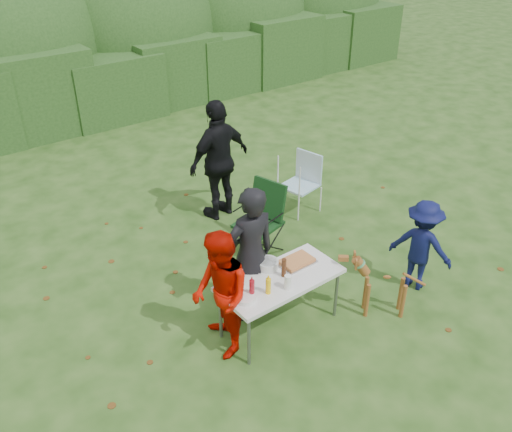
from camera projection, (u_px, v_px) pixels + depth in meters
ground at (269, 327)px, 6.71m from camera, size 80.00×80.00×0.00m
hedge_row at (38, 97)px, 11.72m from camera, size 22.00×1.40×1.70m
shrub_backdrop at (8, 47)px, 12.43m from camera, size 20.00×2.60×3.20m
folding_table at (280, 282)px, 6.39m from camera, size 1.50×0.70×0.74m
person_cook at (250, 255)px, 6.48m from camera, size 0.70×0.50×1.81m
person_red_jacket at (221, 295)px, 6.02m from camera, size 0.80×0.91×1.57m
person_black_puffy at (219, 160)px, 8.59m from camera, size 1.21×0.63×1.98m
child at (421, 245)px, 7.11m from camera, size 0.75×0.95×1.30m
dog at (386, 286)px, 6.74m from camera, size 0.91×0.85×0.85m
camping_chair at (258, 220)px, 7.87m from camera, size 0.83×0.83×1.08m
lawn_chair at (299, 183)px, 8.98m from camera, size 0.69×0.69×0.99m
food_tray at (297, 263)px, 6.61m from camera, size 0.45×0.30×0.02m
focaccia_bread at (297, 261)px, 6.60m from camera, size 0.40×0.26×0.04m
mustard_bottle at (268, 286)px, 6.07m from camera, size 0.06×0.06×0.20m
ketchup_bottle at (252, 288)px, 6.02m from camera, size 0.06×0.06×0.22m
beer_bottle at (284, 268)px, 6.33m from camera, size 0.06×0.06×0.24m
paper_towel_roll at (238, 280)px, 6.12m from camera, size 0.12×0.12×0.26m
cup_stack at (288, 282)px, 6.15m from camera, size 0.08×0.08×0.18m
pasta_bowl at (268, 264)px, 6.51m from camera, size 0.26×0.26×0.10m
plate_stack at (245, 298)px, 6.01m from camera, size 0.24×0.24×0.05m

